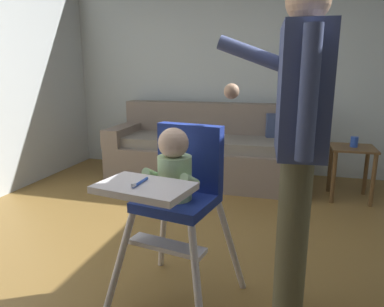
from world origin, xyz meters
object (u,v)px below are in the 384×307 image
high_chair (177,183)px  side_table (352,161)px  adult_standing (297,142)px  sippy_cup (354,142)px  couch (209,151)px

high_chair → side_table: size_ratio=1.87×
side_table → adult_standing: bearing=-106.3°
adult_standing → sippy_cup: bearing=-110.9°
couch → side_table: 1.48m
side_table → sippy_cup: bearing=0.0°
high_chair → adult_standing: size_ratio=0.60×
adult_standing → sippy_cup: size_ratio=16.15×
sippy_cup → high_chair: bearing=-119.9°
couch → sippy_cup: 1.51m
couch → high_chair: bearing=8.5°
high_chair → side_table: high_chair is taller
couch → side_table: bearing=80.3°
high_chair → sippy_cup: size_ratio=9.72×
high_chair → side_table: 2.29m
high_chair → side_table: bearing=160.7°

